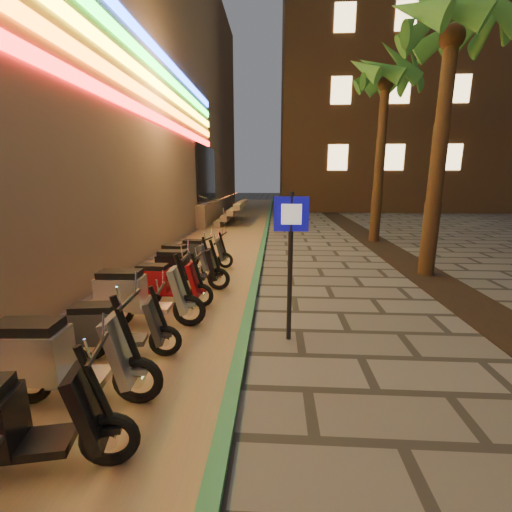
# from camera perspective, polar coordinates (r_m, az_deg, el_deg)

# --- Properties ---
(parking_strip) EXTENTS (3.40, 60.00, 0.01)m
(parking_strip) POSITION_cam_1_polar(r_m,az_deg,el_deg) (12.52, -6.77, 1.14)
(parking_strip) COLOR #8C7251
(parking_strip) RESTS_ON ground
(green_curb) EXTENTS (0.18, 60.00, 0.10)m
(green_curb) POSITION_cam_1_polar(r_m,az_deg,el_deg) (12.33, 1.03, 1.26)
(green_curb) COLOR #296E47
(green_curb) RESTS_ON ground
(planting_strip) EXTENTS (1.20, 40.00, 0.02)m
(planting_strip) POSITION_cam_1_polar(r_m,az_deg,el_deg) (8.51, 31.51, -6.29)
(planting_strip) COLOR black
(planting_strip) RESTS_ON ground
(apartment_block) EXTENTS (18.00, 16.06, 25.00)m
(apartment_block) POSITION_cam_1_polar(r_m,az_deg,el_deg) (36.73, 20.54, 27.83)
(apartment_block) COLOR brown
(apartment_block) RESTS_ON ground
(palm_c) EXTENTS (2.97, 3.02, 6.91)m
(palm_c) POSITION_cam_1_polar(r_m,az_deg,el_deg) (10.42, 29.90, 29.20)
(palm_c) COLOR #472D19
(palm_c) RESTS_ON ground
(palm_d) EXTENTS (2.97, 3.02, 7.16)m
(palm_d) POSITION_cam_1_polar(r_m,az_deg,el_deg) (15.03, 20.81, 25.22)
(palm_d) COLOR #472D19
(palm_d) RESTS_ON ground
(pedestrian_sign) EXTENTS (0.51, 0.09, 2.33)m
(pedestrian_sign) POSITION_cam_1_polar(r_m,az_deg,el_deg) (5.18, 5.79, 1.53)
(pedestrian_sign) COLOR black
(pedestrian_sign) RESTS_ON ground
(scooter_4) EXTENTS (1.69, 0.78, 1.19)m
(scooter_4) POSITION_cam_1_polar(r_m,az_deg,el_deg) (3.79, -36.22, -21.72)
(scooter_4) COLOR black
(scooter_4) RESTS_ON ground
(scooter_5) EXTENTS (1.85, 0.65, 1.30)m
(scooter_5) POSITION_cam_1_polar(r_m,az_deg,el_deg) (4.54, -30.26, -14.50)
(scooter_5) COLOR black
(scooter_5) RESTS_ON ground
(scooter_6) EXTENTS (1.53, 0.62, 1.07)m
(scooter_6) POSITION_cam_1_polar(r_m,az_deg,el_deg) (5.30, -22.85, -11.01)
(scooter_6) COLOR black
(scooter_6) RESTS_ON ground
(scooter_7) EXTENTS (1.84, 0.64, 1.30)m
(scooter_7) POSITION_cam_1_polar(r_m,az_deg,el_deg) (6.23, -19.10, -6.20)
(scooter_7) COLOR black
(scooter_7) RESTS_ON ground
(scooter_8) EXTENTS (1.57, 0.55, 1.11)m
(scooter_8) POSITION_cam_1_polar(r_m,az_deg,el_deg) (7.09, -14.98, -4.32)
(scooter_8) COLOR black
(scooter_8) RESTS_ON ground
(scooter_9) EXTENTS (1.67, 0.59, 1.18)m
(scooter_9) POSITION_cam_1_polar(r_m,az_deg,el_deg) (8.02, -11.90, -1.93)
(scooter_9) COLOR black
(scooter_9) RESTS_ON ground
(scooter_10) EXTENTS (1.56, 0.71, 1.09)m
(scooter_10) POSITION_cam_1_polar(r_m,az_deg,el_deg) (9.04, -12.06, -0.54)
(scooter_10) COLOR black
(scooter_10) RESTS_ON ground
(scooter_11) EXTENTS (1.48, 0.52, 1.04)m
(scooter_11) POSITION_cam_1_polar(r_m,az_deg,el_deg) (9.96, -9.12, 0.68)
(scooter_11) COLOR black
(scooter_11) RESTS_ON ground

